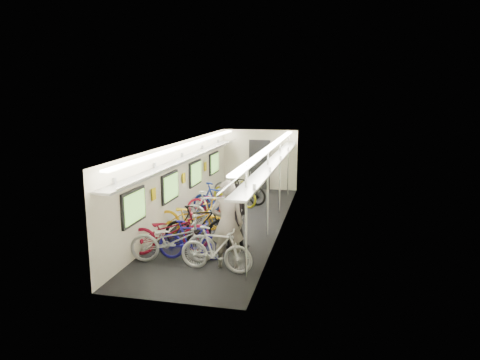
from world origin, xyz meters
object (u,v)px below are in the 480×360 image
at_px(bicycle_1, 191,240).
at_px(passenger_near, 227,224).
at_px(backpack, 225,208).
at_px(passenger_mid, 233,215).
at_px(bicycle_0, 173,240).

relative_size(bicycle_1, passenger_near, 0.79).
bearing_deg(passenger_near, bicycle_1, -28.04).
relative_size(bicycle_1, backpack, 4.08).
height_order(passenger_near, passenger_mid, passenger_near).
bearing_deg(bicycle_1, backpack, -97.51).
xyz_separation_m(passenger_near, backpack, (-0.10, 0.20, 0.30)).
bearing_deg(bicycle_0, bicycle_1, -71.32).
bearing_deg(bicycle_1, passenger_mid, -42.80).
distance_m(bicycle_1, passenger_mid, 1.30).
xyz_separation_m(bicycle_1, passenger_mid, (0.76, 1.00, 0.36)).
distance_m(bicycle_0, bicycle_1, 0.43).
bearing_deg(passenger_near, bicycle_0, -14.68).
bearing_deg(bicycle_1, passenger_near, -109.60).
relative_size(passenger_near, passenger_mid, 1.19).
height_order(bicycle_0, passenger_mid, passenger_mid).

